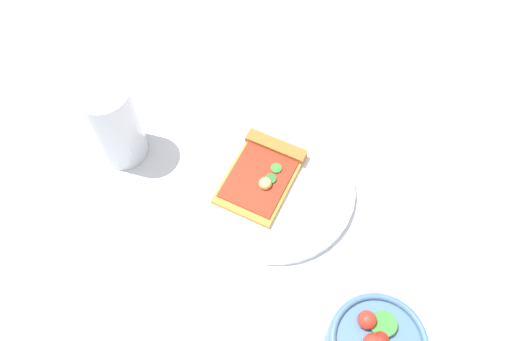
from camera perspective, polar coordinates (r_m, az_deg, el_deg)
ground_plane at (r=0.73m, az=-1.68°, el=-5.22°), size 2.40×2.40×0.00m
plate at (r=0.74m, az=2.14°, el=-1.98°), size 0.23×0.23×0.01m
pizza_slice_main at (r=0.74m, az=0.83°, el=-0.11°), size 0.16×0.15×0.02m
soda_glass at (r=0.75m, az=-15.32°, el=4.89°), size 0.07×0.07×0.14m
paper_napkin at (r=0.87m, az=2.06°, el=10.71°), size 0.15×0.18×0.00m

